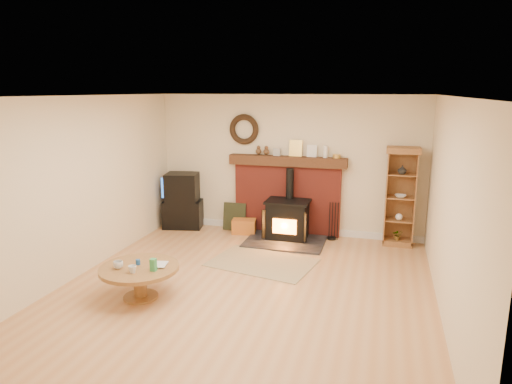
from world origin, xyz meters
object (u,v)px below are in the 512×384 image
(tv_unit, at_px, (183,202))
(wood_stove, at_px, (287,221))
(curio_cabinet, at_px, (400,196))
(coffee_table, at_px, (139,273))

(tv_unit, bearing_deg, wood_stove, -5.17)
(curio_cabinet, distance_m, coffee_table, 4.59)
(curio_cabinet, bearing_deg, coffee_table, -135.97)
(tv_unit, distance_m, curio_cabinet, 4.10)
(curio_cabinet, bearing_deg, tv_unit, -178.84)
(wood_stove, height_order, tv_unit, wood_stove)
(wood_stove, relative_size, curio_cabinet, 0.81)
(wood_stove, bearing_deg, coffee_table, -114.93)
(wood_stove, bearing_deg, curio_cabinet, 8.18)
(tv_unit, height_order, curio_cabinet, curio_cabinet)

